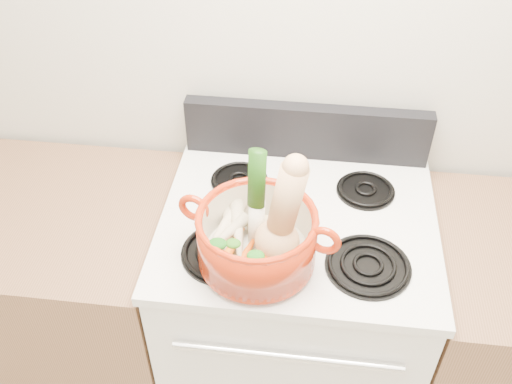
# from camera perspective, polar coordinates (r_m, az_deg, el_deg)

# --- Properties ---
(wall_back) EXTENTS (3.50, 0.02, 2.60)m
(wall_back) POSITION_cam_1_polar(r_m,az_deg,el_deg) (1.70, 5.69, 14.18)
(wall_back) COLOR beige
(wall_back) RESTS_ON floor
(stove_body) EXTENTS (0.76, 0.65, 0.92)m
(stove_body) POSITION_cam_1_polar(r_m,az_deg,el_deg) (1.99, 3.57, -12.85)
(stove_body) COLOR white
(stove_body) RESTS_ON floor
(cooktop) EXTENTS (0.78, 0.67, 0.03)m
(cooktop) POSITION_cam_1_polar(r_m,az_deg,el_deg) (1.63, 4.26, -3.03)
(cooktop) COLOR silver
(cooktop) RESTS_ON stove_body
(control_backsplash) EXTENTS (0.76, 0.05, 0.18)m
(control_backsplash) POSITION_cam_1_polar(r_m,az_deg,el_deg) (1.79, 5.07, 6.05)
(control_backsplash) COLOR black
(control_backsplash) RESTS_ON cooktop
(oven_handle) EXTENTS (0.60, 0.02, 0.02)m
(oven_handle) POSITION_cam_1_polar(r_m,az_deg,el_deg) (1.54, 3.08, -16.10)
(oven_handle) COLOR silver
(oven_handle) RESTS_ON stove_body
(burner_front_left) EXTENTS (0.22, 0.22, 0.02)m
(burner_front_left) POSITION_cam_1_polar(r_m,az_deg,el_deg) (1.52, -3.31, -5.97)
(burner_front_left) COLOR black
(burner_front_left) RESTS_ON cooktop
(burner_front_right) EXTENTS (0.22, 0.22, 0.02)m
(burner_front_right) POSITION_cam_1_polar(r_m,az_deg,el_deg) (1.51, 11.15, -7.17)
(burner_front_right) COLOR black
(burner_front_right) RESTS_ON cooktop
(burner_back_left) EXTENTS (0.17, 0.17, 0.02)m
(burner_back_left) POSITION_cam_1_polar(r_m,az_deg,el_deg) (1.73, -1.67, 1.29)
(burner_back_left) COLOR black
(burner_back_left) RESTS_ON cooktop
(burner_back_right) EXTENTS (0.17, 0.17, 0.02)m
(burner_back_right) POSITION_cam_1_polar(r_m,az_deg,el_deg) (1.73, 10.91, 0.27)
(burner_back_right) COLOR black
(burner_back_right) RESTS_ON cooktop
(dutch_oven) EXTENTS (0.36, 0.36, 0.15)m
(dutch_oven) POSITION_cam_1_polar(r_m,az_deg,el_deg) (1.43, 0.10, -4.62)
(dutch_oven) COLOR #A5240A
(dutch_oven) RESTS_ON burner_front_left
(pot_handle_left) EXTENTS (0.09, 0.04, 0.08)m
(pot_handle_left) POSITION_cam_1_polar(r_m,az_deg,el_deg) (1.45, -6.25, -1.58)
(pot_handle_left) COLOR #A5240A
(pot_handle_left) RESTS_ON dutch_oven
(pot_handle_right) EXTENTS (0.09, 0.04, 0.08)m
(pot_handle_right) POSITION_cam_1_polar(r_m,az_deg,el_deg) (1.37, 6.84, -4.84)
(pot_handle_right) COLOR #A5240A
(pot_handle_right) RESTS_ON dutch_oven
(squash) EXTENTS (0.19, 0.16, 0.30)m
(squash) POSITION_cam_1_polar(r_m,az_deg,el_deg) (1.35, 2.21, -2.08)
(squash) COLOR #DFA972
(squash) RESTS_ON dutch_oven
(leek) EXTENTS (0.06, 0.08, 0.29)m
(leek) POSITION_cam_1_polar(r_m,az_deg,el_deg) (1.39, 0.05, -0.62)
(leek) COLOR white
(leek) RESTS_ON dutch_oven
(ginger) EXTENTS (0.08, 0.06, 0.04)m
(ginger) POSITION_cam_1_polar(r_m,az_deg,el_deg) (1.50, 0.46, -3.20)
(ginger) COLOR tan
(ginger) RESTS_ON dutch_oven
(parsnip_0) EXTENTS (0.07, 0.23, 0.06)m
(parsnip_0) POSITION_cam_1_polar(r_m,az_deg,el_deg) (1.47, -2.79, -4.38)
(parsnip_0) COLOR beige
(parsnip_0) RESTS_ON dutch_oven
(parsnip_1) EXTENTS (0.11, 0.21, 0.06)m
(parsnip_1) POSITION_cam_1_polar(r_m,az_deg,el_deg) (1.48, -3.42, -3.71)
(parsnip_1) COLOR beige
(parsnip_1) RESTS_ON dutch_oven
(parsnip_2) EXTENTS (0.08, 0.21, 0.06)m
(parsnip_2) POSITION_cam_1_polar(r_m,az_deg,el_deg) (1.46, -1.80, -3.84)
(parsnip_2) COLOR beige
(parsnip_2) RESTS_ON dutch_oven
(parsnip_3) EXTENTS (0.13, 0.16, 0.05)m
(parsnip_3) POSITION_cam_1_polar(r_m,az_deg,el_deg) (1.45, -3.24, -4.40)
(parsnip_3) COLOR beige
(parsnip_3) RESTS_ON dutch_oven
(carrot_0) EXTENTS (0.07, 0.14, 0.04)m
(carrot_0) POSITION_cam_1_polar(r_m,az_deg,el_deg) (1.44, -0.96, -6.13)
(carrot_0) COLOR #CE560A
(carrot_0) RESTS_ON dutch_oven
(carrot_1) EXTENTS (0.08, 0.16, 0.05)m
(carrot_1) POSITION_cam_1_polar(r_m,az_deg,el_deg) (1.43, -2.61, -5.89)
(carrot_1) COLOR #D65D0A
(carrot_1) RESTS_ON dutch_oven
(carrot_2) EXTENTS (0.06, 0.18, 0.05)m
(carrot_2) POSITION_cam_1_polar(r_m,az_deg,el_deg) (1.41, 0.89, -6.32)
(carrot_2) COLOR #CA550A
(carrot_2) RESTS_ON dutch_oven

